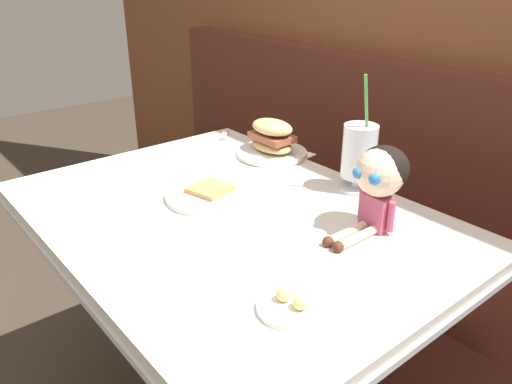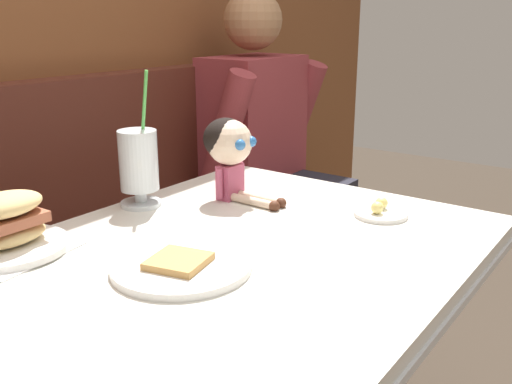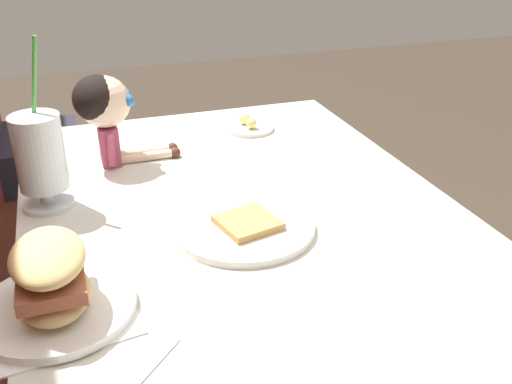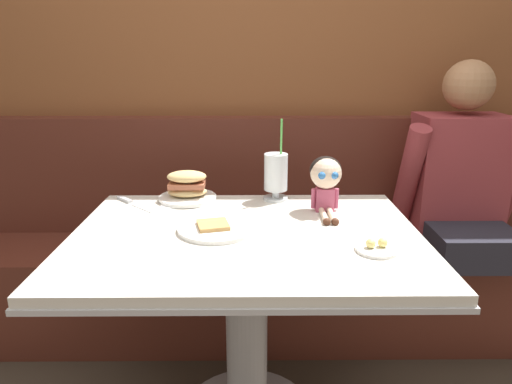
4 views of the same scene
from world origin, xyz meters
name	(u,v)px [view 2 (image 2 of 4)]	position (x,y,z in m)	size (l,w,h in m)	color
booth_bench	(47,340)	(0.00, 0.81, 0.33)	(2.60, 0.48, 1.00)	#512319
diner_table	(226,346)	(0.00, 0.18, 0.54)	(1.11, 0.81, 0.74)	silver
toast_plate	(181,265)	(-0.10, 0.20, 0.75)	(0.25, 0.25, 0.03)	white
milkshake_glass	(139,165)	(0.11, 0.52, 0.84)	(0.10, 0.10, 0.32)	silver
sandwich_plate	(7,229)	(-0.23, 0.52, 0.79)	(0.23, 0.23, 0.12)	white
butter_saucer	(380,212)	(0.38, 0.04, 0.75)	(0.12, 0.12, 0.04)	white
seated_doll	(230,147)	(0.28, 0.39, 0.87)	(0.11, 0.22, 0.20)	#B74C6B
diner_patron	(262,136)	(0.93, 0.76, 0.74)	(0.55, 0.48, 0.81)	maroon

